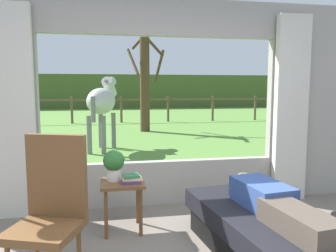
{
  "coord_description": "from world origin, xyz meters",
  "views": [
    {
      "loc": [
        -0.7,
        -1.89,
        1.48
      ],
      "look_at": [
        0.0,
        1.8,
        1.05
      ],
      "focal_mm": 36.09,
      "sensor_mm": 36.0,
      "label": 1
    }
  ],
  "objects_px": {
    "recliner_sofa": "(268,234)",
    "potted_plant": "(114,163)",
    "rocking_chair": "(51,211)",
    "side_table": "(122,191)",
    "book_stack": "(131,179)",
    "horse": "(102,102)",
    "pasture_tree": "(145,81)",
    "reclining_person": "(273,202)"
  },
  "relations": [
    {
      "from": "recliner_sofa",
      "to": "potted_plant",
      "type": "xyz_separation_m",
      "value": [
        -1.29,
        0.88,
        0.48
      ]
    },
    {
      "from": "reclining_person",
      "to": "side_table",
      "type": "bearing_deg",
      "value": 137.34
    },
    {
      "from": "reclining_person",
      "to": "horse",
      "type": "xyz_separation_m",
      "value": [
        -1.41,
        5.43,
        0.63
      ]
    },
    {
      "from": "rocking_chair",
      "to": "book_stack",
      "type": "height_order",
      "value": "rocking_chair"
    },
    {
      "from": "recliner_sofa",
      "to": "rocking_chair",
      "type": "distance_m",
      "value": 1.81
    },
    {
      "from": "book_stack",
      "to": "pasture_tree",
      "type": "relative_size",
      "value": 0.05
    },
    {
      "from": "reclining_person",
      "to": "rocking_chair",
      "type": "bearing_deg",
      "value": 171.24
    },
    {
      "from": "pasture_tree",
      "to": "side_table",
      "type": "bearing_deg",
      "value": -98.63
    },
    {
      "from": "potted_plant",
      "to": "book_stack",
      "type": "height_order",
      "value": "potted_plant"
    },
    {
      "from": "recliner_sofa",
      "to": "reclining_person",
      "type": "height_order",
      "value": "reclining_person"
    },
    {
      "from": "reclining_person",
      "to": "horse",
      "type": "relative_size",
      "value": 0.79
    },
    {
      "from": "rocking_chair",
      "to": "potted_plant",
      "type": "bearing_deg",
      "value": 80.62
    },
    {
      "from": "side_table",
      "to": "book_stack",
      "type": "distance_m",
      "value": 0.17
    },
    {
      "from": "recliner_sofa",
      "to": "book_stack",
      "type": "relative_size",
      "value": 8.76
    },
    {
      "from": "reclining_person",
      "to": "potted_plant",
      "type": "distance_m",
      "value": 1.6
    },
    {
      "from": "pasture_tree",
      "to": "book_stack",
      "type": "bearing_deg",
      "value": -97.94
    },
    {
      "from": "book_stack",
      "to": "horse",
      "type": "xyz_separation_m",
      "value": [
        -0.29,
        4.62,
        0.59
      ]
    },
    {
      "from": "rocking_chair",
      "to": "pasture_tree",
      "type": "xyz_separation_m",
      "value": [
        1.76,
        8.63,
        1.14
      ]
    },
    {
      "from": "reclining_person",
      "to": "horse",
      "type": "height_order",
      "value": "horse"
    },
    {
      "from": "rocking_chair",
      "to": "potted_plant",
      "type": "height_order",
      "value": "rocking_chair"
    },
    {
      "from": "pasture_tree",
      "to": "reclining_person",
      "type": "bearing_deg",
      "value": -89.87
    },
    {
      "from": "rocking_chair",
      "to": "horse",
      "type": "relative_size",
      "value": 0.62
    },
    {
      "from": "recliner_sofa",
      "to": "horse",
      "type": "bearing_deg",
      "value": 97.84
    },
    {
      "from": "horse",
      "to": "pasture_tree",
      "type": "xyz_separation_m",
      "value": [
        1.39,
        3.25,
        0.53
      ]
    },
    {
      "from": "rocking_chair",
      "to": "reclining_person",
      "type": "bearing_deg",
      "value": 18.44
    },
    {
      "from": "potted_plant",
      "to": "rocking_chair",
      "type": "bearing_deg",
      "value": -119.76
    },
    {
      "from": "rocking_chair",
      "to": "book_stack",
      "type": "xyz_separation_m",
      "value": [
        0.67,
        0.75,
        0.02
      ]
    },
    {
      "from": "book_stack",
      "to": "pasture_tree",
      "type": "distance_m",
      "value": 8.03
    },
    {
      "from": "recliner_sofa",
      "to": "book_stack",
      "type": "height_order",
      "value": "book_stack"
    },
    {
      "from": "book_stack",
      "to": "horse",
      "type": "bearing_deg",
      "value": 93.59
    },
    {
      "from": "potted_plant",
      "to": "side_table",
      "type": "bearing_deg",
      "value": -36.87
    },
    {
      "from": "horse",
      "to": "pasture_tree",
      "type": "distance_m",
      "value": 3.58
    },
    {
      "from": "recliner_sofa",
      "to": "book_stack",
      "type": "bearing_deg",
      "value": 138.95
    },
    {
      "from": "recliner_sofa",
      "to": "rocking_chair",
      "type": "relative_size",
      "value": 1.6
    },
    {
      "from": "recliner_sofa",
      "to": "side_table",
      "type": "relative_size",
      "value": 3.45
    },
    {
      "from": "recliner_sofa",
      "to": "horse",
      "type": "distance_m",
      "value": 5.64
    },
    {
      "from": "rocking_chair",
      "to": "side_table",
      "type": "xyz_separation_m",
      "value": [
        0.58,
        0.81,
        -0.12
      ]
    },
    {
      "from": "potted_plant",
      "to": "horse",
      "type": "bearing_deg",
      "value": 91.56
    },
    {
      "from": "reclining_person",
      "to": "side_table",
      "type": "distance_m",
      "value": 1.49
    },
    {
      "from": "horse",
      "to": "pasture_tree",
      "type": "height_order",
      "value": "pasture_tree"
    },
    {
      "from": "reclining_person",
      "to": "horse",
      "type": "distance_m",
      "value": 5.65
    },
    {
      "from": "potted_plant",
      "to": "pasture_tree",
      "type": "xyz_separation_m",
      "value": [
        1.27,
        7.76,
        0.98
      ]
    }
  ]
}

